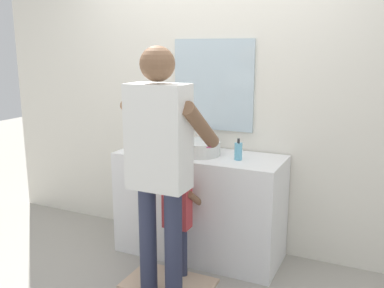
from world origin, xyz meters
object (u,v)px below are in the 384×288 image
Objects in this scene: soap_bottle at (238,151)px; adult_parent at (160,153)px; child_toddler at (178,211)px; toothbrush_cup at (159,144)px.

adult_parent reaches higher than soap_bottle.
soap_bottle is 0.10× the size of adult_parent.
adult_parent reaches higher than child_toddler.
soap_bottle is at bearing 63.42° from adult_parent.
soap_bottle is 0.64m from child_toddler.
toothbrush_cup reaches higher than child_toddler.
adult_parent is at bearing -86.77° from child_toddler.
soap_bottle is at bearing 47.52° from child_toddler.
adult_parent is at bearing -116.58° from soap_bottle.
toothbrush_cup is at bearing 178.88° from soap_bottle.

